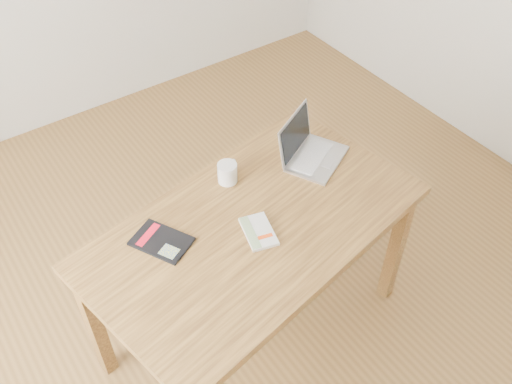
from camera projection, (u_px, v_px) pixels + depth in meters
room at (221, 81)px, 1.91m from camera, size 4.04×4.04×2.70m
desk at (254, 238)px, 2.33m from camera, size 1.48×1.01×0.75m
white_guidebook at (259, 232)px, 2.22m from camera, size 0.15×0.20×0.02m
black_guidebook at (161, 241)px, 2.19m from camera, size 0.23×0.26×0.01m
laptop at (309, 150)px, 2.52m from camera, size 0.36×0.33×0.20m
coffee_mug at (228, 172)px, 2.41m from camera, size 0.11×0.09×0.09m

